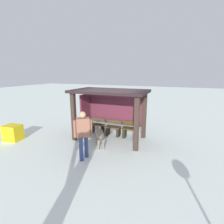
{
  "coord_description": "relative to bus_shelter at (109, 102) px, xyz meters",
  "views": [
    {
      "loc": [
        2.82,
        -6.67,
        2.95
      ],
      "look_at": [
        0.25,
        -0.33,
        1.34
      ],
      "focal_mm": 27.2,
      "sensor_mm": 36.0,
      "label": 1
    }
  ],
  "objects": [
    {
      "name": "ground_plane",
      "position": [
        0.09,
        -0.18,
        -1.68
      ],
      "size": [
        60.0,
        60.0,
        0.0
      ],
      "primitive_type": "plane",
      "color": "white"
    },
    {
      "name": "bus_shelter",
      "position": [
        0.0,
        0.0,
        0.0
      ],
      "size": [
        3.22,
        1.86,
        2.22
      ],
      "color": "#3B2A23",
      "rests_on": "ground"
    },
    {
      "name": "bench_left_inside",
      "position": [
        -0.75,
        0.25,
        -1.37
      ],
      "size": [
        0.74,
        0.39,
        0.75
      ],
      "color": "#4B3A28",
      "rests_on": "ground"
    },
    {
      "name": "bench_center_inside",
      "position": [
        0.09,
        0.25,
        -1.37
      ],
      "size": [
        0.74,
        0.39,
        0.73
      ],
      "color": "#4E3D25",
      "rests_on": "ground"
    },
    {
      "name": "bench_right_inside",
      "position": [
        0.93,
        0.25,
        -1.36
      ],
      "size": [
        0.74,
        0.39,
        0.76
      ],
      "color": "#4B3916",
      "rests_on": "ground"
    },
    {
      "name": "person_walking",
      "position": [
        -0.02,
        -2.2,
        -0.68
      ],
      "size": [
        0.56,
        0.49,
        1.7
      ],
      "color": "#965F4A",
      "rests_on": "ground"
    },
    {
      "name": "dog",
      "position": [
        0.01,
        -1.06,
        -1.13
      ],
      "size": [
        0.76,
        0.97,
        0.77
      ],
      "color": "gray",
      "rests_on": "ground"
    },
    {
      "name": "grit_bin",
      "position": [
        -3.82,
        -1.94,
        -1.34
      ],
      "size": [
        0.76,
        0.63,
        0.69
      ],
      "primitive_type": "cube",
      "rotation": [
        0.0,
        0.0,
        0.11
      ],
      "color": "yellow",
      "rests_on": "ground"
    }
  ]
}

